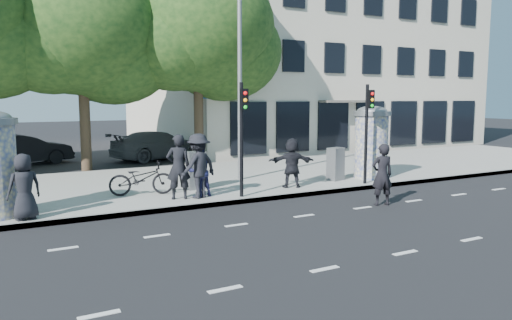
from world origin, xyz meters
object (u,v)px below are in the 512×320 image
ped_a (24,187)px  car_right (159,145)px  traffic_pole_far (368,123)px  car_mid (24,150)px  ped_c (199,171)px  ped_d (198,166)px  ad_column_right (371,140)px  cabinet_right (336,164)px  ped_b (178,167)px  street_lamp (240,49)px  traffic_pole_near (242,127)px  man_road (382,175)px  bicycle (142,178)px  cabinet_left (196,170)px  ped_f (292,163)px

ped_a → car_right: 13.11m
traffic_pole_far → car_mid: bearing=128.9°
ped_c → ped_d: (-0.07, -0.11, 0.18)m
ad_column_right → cabinet_right: 1.70m
ped_b → ped_d: size_ratio=1.00×
ped_c → car_mid: ped_c is taller
street_lamp → ped_a: 8.71m
street_lamp → traffic_pole_near: bearing=-116.2°
ped_d → car_mid: bearing=-90.1°
ped_c → street_lamp: bearing=-149.9°
car_right → man_road: bearing=174.8°
street_lamp → car_right: (-0.39, 8.34, -4.08)m
traffic_pole_near → traffic_pole_far: size_ratio=1.00×
cabinet_right → car_mid: 14.62m
traffic_pole_near → ped_c: 1.83m
ped_a → ped_b: ped_b is taller
street_lamp → ped_b: bearing=-145.0°
bicycle → cabinet_left: (1.83, 0.14, 0.10)m
cabinet_right → man_road: bearing=-121.8°
traffic_pole_far → man_road: bearing=-122.1°
traffic_pole_far → street_lamp: bearing=140.1°
bicycle → cabinet_left: cabinet_left is taller
street_lamp → cabinet_right: 5.29m
car_right → ped_b: bearing=150.3°
cabinet_left → car_mid: car_mid is taller
ped_d → bicycle: bearing=-60.8°
traffic_pole_near → traffic_pole_far: (4.80, 0.00, 0.00)m
traffic_pole_near → cabinet_right: 4.69m
car_mid → ped_d: bearing=-176.3°
ped_b → cabinet_right: (6.09, 0.47, -0.37)m
ped_f → ad_column_right: bearing=-152.1°
ped_f → car_mid: (-7.26, 11.63, -0.27)m
ped_a → ped_c: 4.82m
traffic_pole_near → ped_b: (-1.78, 0.61, -1.13)m
cabinet_left → car_mid: size_ratio=0.29×
ped_a → car_mid: (0.82, 12.21, -0.27)m
traffic_pole_near → cabinet_left: 2.49m
man_road → cabinet_left: bearing=-32.1°
ad_column_right → street_lamp: bearing=156.3°
ped_c → traffic_pole_near: bearing=140.3°
cabinet_left → ped_c: bearing=-105.2°
ad_column_right → ped_f: 3.69m
ped_a → ped_c: size_ratio=1.04×
ped_f → bicycle: (-4.72, 1.10, -0.31)m
ped_f → car_right: bearing=-60.1°
traffic_pole_near → traffic_pole_far: bearing=0.0°
street_lamp → ped_f: bearing=-71.0°
ped_a → ped_d: size_ratio=0.85×
ped_a → ped_d: (4.71, 0.44, 0.14)m
cabinet_right → ped_c: bearing=169.2°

